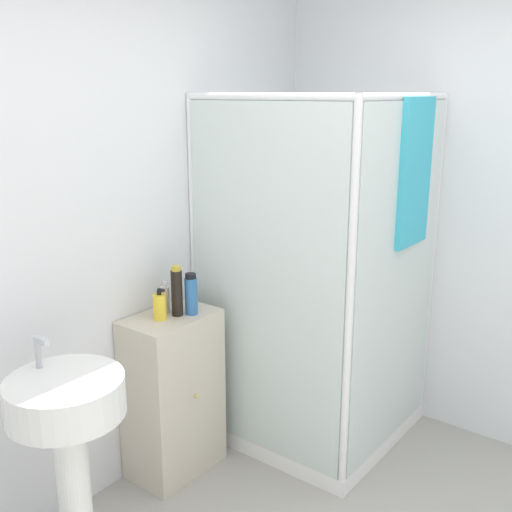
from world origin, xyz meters
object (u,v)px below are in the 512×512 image
Objects in this scene: soap_dispenser at (160,306)px; shampoo_bottle_tall_black at (177,291)px; lotion_bottle_white at (165,299)px; sink at (68,428)px; shampoo_bottle_blue at (191,294)px.

shampoo_bottle_tall_black is at bearing -18.48° from soap_dispenser.
lotion_bottle_white is at bearing 95.61° from shampoo_bottle_tall_black.
shampoo_bottle_tall_black is 0.10m from lotion_bottle_white.
sink is at bearing -162.02° from soap_dispenser.
shampoo_bottle_tall_black is at bearing 143.37° from shampoo_bottle_blue.
shampoo_bottle_blue is at bearing -36.63° from shampoo_bottle_tall_black.
sink reaches higher than soap_dispenser.
lotion_bottle_white is (0.08, 0.05, 0.00)m from soap_dispenser.
lotion_bottle_white is (0.79, 0.28, 0.24)m from sink.
lotion_bottle_white is at bearing 118.23° from shampoo_bottle_blue.
soap_dispenser is (0.71, 0.23, 0.24)m from sink.
sink is 4.04× the size of shampoo_bottle_tall_black.
sink is 0.87m from shampoo_bottle_tall_black.
shampoo_bottle_tall_black reaches higher than shampoo_bottle_blue.
shampoo_bottle_blue reaches higher than sink.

